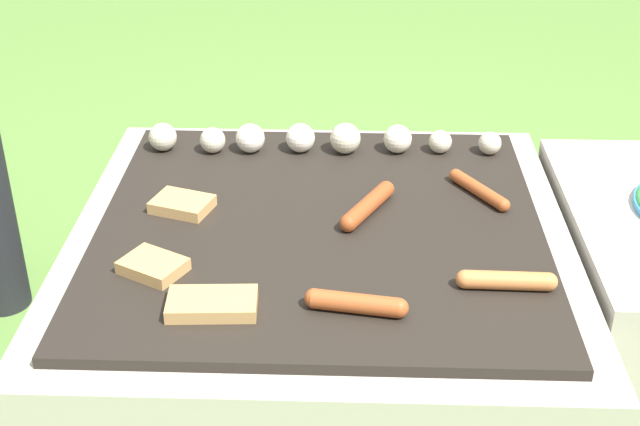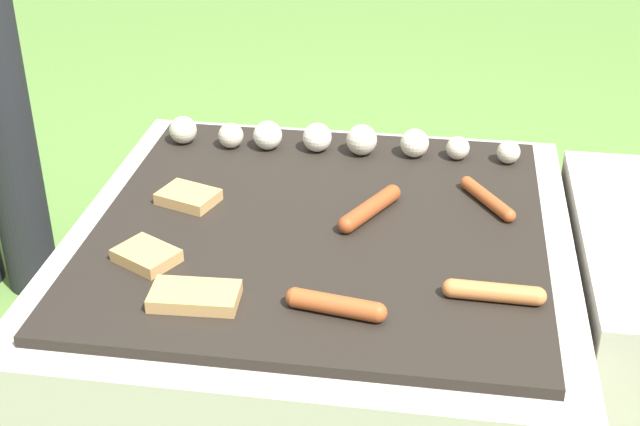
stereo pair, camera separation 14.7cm
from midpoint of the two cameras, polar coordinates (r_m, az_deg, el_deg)
name	(u,v)px [view 1 (the left image)]	position (r m, az deg, el deg)	size (l,w,h in m)	color
ground_plane	(320,409)	(1.72, -2.51, -12.50)	(14.00, 14.00, 0.00)	#567F38
grill	(320,323)	(1.59, -2.66, -7.12)	(0.84, 0.84, 0.41)	#B2AA9E
sausage_back_center	(355,303)	(1.26, -1.11, -5.89)	(0.15, 0.05, 0.03)	#A34C23
sausage_back_left	(368,206)	(1.50, 0.28, 0.40)	(0.09, 0.15, 0.03)	#93421E
sausage_front_center	(507,280)	(1.32, 8.77, -4.39)	(0.15, 0.03, 0.03)	#C6753D
sausage_mid_left	(479,190)	(1.57, 7.52, 1.42)	(0.09, 0.13, 0.02)	#A34C23
bread_slice_center	(182,204)	(1.55, -11.52, 0.47)	(0.11, 0.10, 0.02)	tan
bread_slice_left	(153,266)	(1.39, -13.65, -3.41)	(0.11, 0.10, 0.02)	tan
bread_slice_right	(212,304)	(1.29, -10.20, -5.86)	(0.13, 0.08, 0.02)	tan
mushroom_row	(311,139)	(1.72, -3.06, 4.70)	(0.68, 0.06, 0.06)	beige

